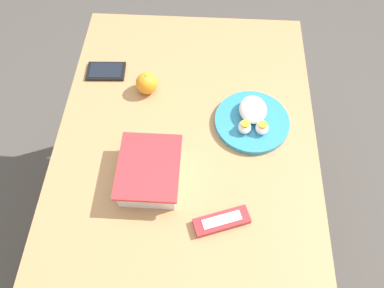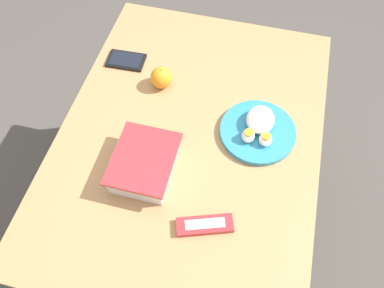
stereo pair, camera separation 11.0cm
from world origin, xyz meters
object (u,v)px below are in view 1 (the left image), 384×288
at_px(food_container, 150,172).
at_px(candy_bar, 222,221).
at_px(orange_fruit, 147,83).
at_px(rice_plate, 252,119).
at_px(cell_phone, 106,71).

bearing_deg(food_container, candy_bar, -121.18).
bearing_deg(orange_fruit, candy_bar, -150.44).
bearing_deg(orange_fruit, food_container, -171.70).
height_order(orange_fruit, rice_plate, orange_fruit).
bearing_deg(cell_phone, orange_fruit, -115.22).
distance_m(orange_fruit, cell_phone, 0.17).
distance_m(candy_bar, cell_phone, 0.65).
xyz_separation_m(rice_plate, cell_phone, (0.18, 0.49, -0.01)).
bearing_deg(rice_plate, orange_fruit, 71.87).
xyz_separation_m(food_container, candy_bar, (-0.12, -0.20, -0.02)).
relative_size(rice_plate, candy_bar, 1.46).
xyz_separation_m(food_container, rice_plate, (0.21, -0.29, -0.01)).
relative_size(food_container, candy_bar, 1.31).
relative_size(rice_plate, cell_phone, 1.74).
relative_size(candy_bar, cell_phone, 1.19).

